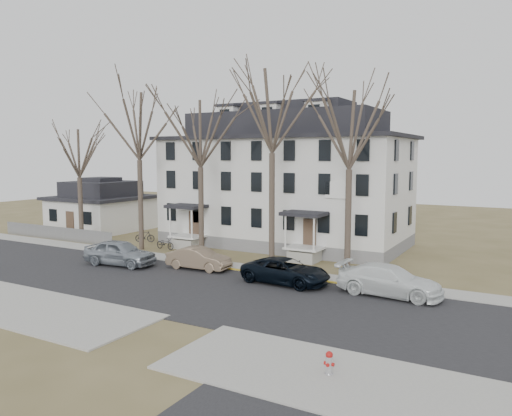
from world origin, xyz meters
The scene contains 20 objects.
ground centered at (0.00, 0.00, 0.00)m, with size 120.00×120.00×0.00m, color brown.
main_road centered at (0.00, 2.00, 0.00)m, with size 120.00×10.00×0.04m, color #27272A.
far_sidewalk centered at (0.00, 8.00, 0.00)m, with size 120.00×2.00×0.08m, color #A09F97.
near_sidewalk_right centered at (12.00, -5.00, 0.00)m, with size 14.00×5.00×0.08m, color #A09F97.
yellow_curb centered at (5.00, 7.10, 0.00)m, with size 14.00×0.25×0.06m, color gold.
boarding_house centered at (-2.00, 17.95, 5.38)m, with size 20.80×12.36×12.05m.
small_house centered at (-22.00, 16.00, 2.25)m, with size 8.70×8.70×5.00m.
fence centered at (-21.00, 9.50, 0.00)m, with size 14.00×0.06×1.20m, color gray.
tree_far_left centered at (-11.00, 9.80, 10.34)m, with size 8.40×8.40×13.72m.
tree_mid_left centered at (-5.00, 9.80, 9.60)m, with size 7.80×7.80×12.74m.
tree_center centered at (1.00, 9.80, 11.08)m, with size 9.00×9.00×14.70m.
tree_mid_right centered at (6.50, 9.80, 9.60)m, with size 7.80×7.80×12.74m.
tree_bungalow centered at (-18.00, 9.80, 8.12)m, with size 6.60×6.60×10.78m.
car_silver centered at (-8.11, 4.46, 0.89)m, with size 2.09×5.20×1.77m, color #8F98A2.
car_tan centered at (-2.61, 6.15, 0.73)m, with size 1.54×4.43×1.46m, color #7C6751.
car_navy centered at (4.13, 5.65, 0.75)m, with size 2.47×5.37×1.49m, color black.
car_white centered at (10.17, 6.14, 0.83)m, with size 2.32×5.71×1.66m, color white.
bicycle_left centered at (-9.17, 10.57, 0.49)m, with size 0.65×1.88×0.99m, color black.
bicycle_right centered at (-12.93, 12.33, 0.52)m, with size 0.49×1.73×1.04m, color black.
fire_hydrant centered at (10.92, -4.81, 0.44)m, with size 0.37×0.34×0.88m.
Camera 1 is at (16.90, -20.58, 7.65)m, focal length 35.00 mm.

